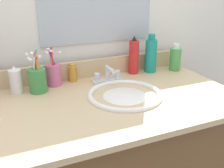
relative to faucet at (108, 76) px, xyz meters
The scene contains 12 objects.
countertop 0.23m from the faucet, 114.90° to the right, with size 1.17×0.64×0.02m, color #D1B284.
backsplash 0.14m from the faucet, 132.12° to the left, with size 1.17×0.02×0.09m, color #D1B284.
back_wall 0.31m from the faucet, 119.56° to the left, with size 2.27×0.04×1.30m, color white.
sink_basin 0.20m from the faucet, 90.00° to the right, with size 0.33×0.33×0.11m.
faucet is the anchor object (origin of this frame).
bottle_mouthwash_teal 0.28m from the faucet, ahead, with size 0.06×0.06×0.21m.
bottle_spray_red 0.20m from the faucet, 19.30° to the left, with size 0.05×0.05×0.21m.
bottle_lotion_white 0.43m from the faucet, behind, with size 0.05×0.05×0.13m.
bottle_toner_green 0.42m from the faucet, ahead, with size 0.06×0.06×0.15m.
bottle_oil_amber 0.18m from the faucet, 155.75° to the left, with size 0.04×0.04×0.09m.
cup_pink 0.27m from the faucet, 167.66° to the left, with size 0.08×0.07×0.19m.
cup_green 0.34m from the faucet, behind, with size 0.08×0.08×0.20m.
Camera 1 is at (-0.39, -0.96, 1.35)m, focal length 43.06 mm.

